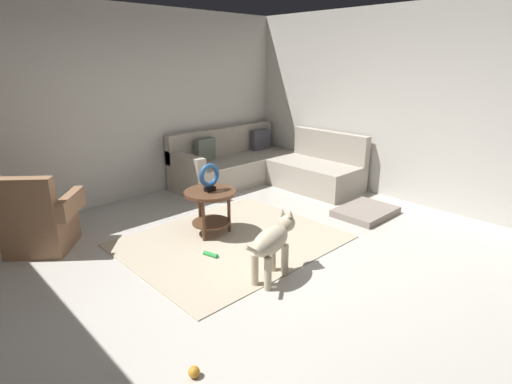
{
  "coord_description": "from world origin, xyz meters",
  "views": [
    {
      "loc": [
        -2.52,
        -2.51,
        1.99
      ],
      "look_at": [
        0.45,
        0.6,
        0.55
      ],
      "focal_mm": 28.03,
      "sensor_mm": 36.0,
      "label": 1
    }
  ],
  "objects_px": {
    "dog_toy_ball": "(194,372)",
    "dog_toy_rope": "(211,255)",
    "torus_sculpture": "(209,177)",
    "armchair": "(38,223)",
    "side_table": "(210,201)",
    "dog_bed_mat": "(365,212)",
    "sectional_couch": "(264,167)",
    "dog": "(273,242)"
  },
  "relations": [
    {
      "from": "dog_toy_ball",
      "to": "dog_toy_rope",
      "type": "relative_size",
      "value": 0.46
    },
    {
      "from": "torus_sculpture",
      "to": "dog_toy_ball",
      "type": "bearing_deg",
      "value": -130.52
    },
    {
      "from": "armchair",
      "to": "torus_sculpture",
      "type": "distance_m",
      "value": 1.89
    },
    {
      "from": "torus_sculpture",
      "to": "dog_toy_rope",
      "type": "xyz_separation_m",
      "value": [
        -0.37,
        -0.46,
        -0.69
      ]
    },
    {
      "from": "side_table",
      "to": "armchair",
      "type": "bearing_deg",
      "value": 149.58
    },
    {
      "from": "armchair",
      "to": "dog_bed_mat",
      "type": "bearing_deg",
      "value": 11.08
    },
    {
      "from": "dog_bed_mat",
      "to": "dog_toy_rope",
      "type": "height_order",
      "value": "dog_bed_mat"
    },
    {
      "from": "armchair",
      "to": "dog_toy_rope",
      "type": "xyz_separation_m",
      "value": [
        1.23,
        -1.4,
        -0.3
      ]
    },
    {
      "from": "sectional_couch",
      "to": "dog_toy_ball",
      "type": "xyz_separation_m",
      "value": [
        -3.34,
        -2.73,
        -0.25
      ]
    },
    {
      "from": "dog_bed_mat",
      "to": "dog",
      "type": "xyz_separation_m",
      "value": [
        -2.07,
        -0.27,
        0.33
      ]
    },
    {
      "from": "side_table",
      "to": "torus_sculpture",
      "type": "height_order",
      "value": "torus_sculpture"
    },
    {
      "from": "side_table",
      "to": "dog_toy_ball",
      "type": "distance_m",
      "value": 2.3
    },
    {
      "from": "dog_bed_mat",
      "to": "side_table",
      "type": "bearing_deg",
      "value": 153.33
    },
    {
      "from": "torus_sculpture",
      "to": "sectional_couch",
      "type": "bearing_deg",
      "value": 28.22
    },
    {
      "from": "torus_sculpture",
      "to": "dog_bed_mat",
      "type": "xyz_separation_m",
      "value": [
        1.87,
        -0.94,
        -0.67
      ]
    },
    {
      "from": "armchair",
      "to": "dog_toy_ball",
      "type": "relative_size",
      "value": 12.74
    },
    {
      "from": "side_table",
      "to": "dog_toy_ball",
      "type": "relative_size",
      "value": 7.65
    },
    {
      "from": "dog",
      "to": "dog_toy_rope",
      "type": "distance_m",
      "value": 0.84
    },
    {
      "from": "torus_sculpture",
      "to": "dog_toy_rope",
      "type": "bearing_deg",
      "value": -128.55
    },
    {
      "from": "sectional_couch",
      "to": "dog",
      "type": "relative_size",
      "value": 2.69
    },
    {
      "from": "side_table",
      "to": "dog_bed_mat",
      "type": "distance_m",
      "value": 2.12
    },
    {
      "from": "side_table",
      "to": "dog_toy_ball",
      "type": "bearing_deg",
      "value": -130.52
    },
    {
      "from": "dog_bed_mat",
      "to": "dog",
      "type": "distance_m",
      "value": 2.11
    },
    {
      "from": "side_table",
      "to": "dog_toy_rope",
      "type": "relative_size",
      "value": 3.53
    },
    {
      "from": "side_table",
      "to": "torus_sculpture",
      "type": "xyz_separation_m",
      "value": [
        0.0,
        0.0,
        0.29
      ]
    },
    {
      "from": "torus_sculpture",
      "to": "dog",
      "type": "relative_size",
      "value": 0.39
    },
    {
      "from": "sectional_couch",
      "to": "dog_toy_rope",
      "type": "bearing_deg",
      "value": -146.81
    },
    {
      "from": "dog",
      "to": "dog_toy_rope",
      "type": "relative_size",
      "value": 4.92
    },
    {
      "from": "dog_toy_rope",
      "to": "torus_sculpture",
      "type": "bearing_deg",
      "value": 51.45
    },
    {
      "from": "armchair",
      "to": "side_table",
      "type": "bearing_deg",
      "value": 9.09
    },
    {
      "from": "sectional_couch",
      "to": "dog_bed_mat",
      "type": "height_order",
      "value": "sectional_couch"
    },
    {
      "from": "sectional_couch",
      "to": "dog_bed_mat",
      "type": "bearing_deg",
      "value": -90.16
    },
    {
      "from": "dog_bed_mat",
      "to": "torus_sculpture",
      "type": "bearing_deg",
      "value": 153.33
    },
    {
      "from": "torus_sculpture",
      "to": "dog",
      "type": "xyz_separation_m",
      "value": [
        -0.2,
        -1.21,
        -0.33
      ]
    },
    {
      "from": "dog_toy_rope",
      "to": "dog",
      "type": "bearing_deg",
      "value": -77.58
    },
    {
      "from": "side_table",
      "to": "dog_bed_mat",
      "type": "xyz_separation_m",
      "value": [
        1.87,
        -0.94,
        -0.37
      ]
    },
    {
      "from": "torus_sculpture",
      "to": "dog_toy_ball",
      "type": "relative_size",
      "value": 4.16
    },
    {
      "from": "torus_sculpture",
      "to": "dog",
      "type": "bearing_deg",
      "value": -99.49
    },
    {
      "from": "torus_sculpture",
      "to": "dog_toy_rope",
      "type": "distance_m",
      "value": 0.9
    },
    {
      "from": "sectional_couch",
      "to": "dog_toy_rope",
      "type": "relative_size",
      "value": 13.24
    },
    {
      "from": "armchair",
      "to": "dog_toy_ball",
      "type": "xyz_separation_m",
      "value": [
        0.12,
        -2.66,
        -0.28
      ]
    },
    {
      "from": "sectional_couch",
      "to": "dog",
      "type": "bearing_deg",
      "value": -133.16
    }
  ]
}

